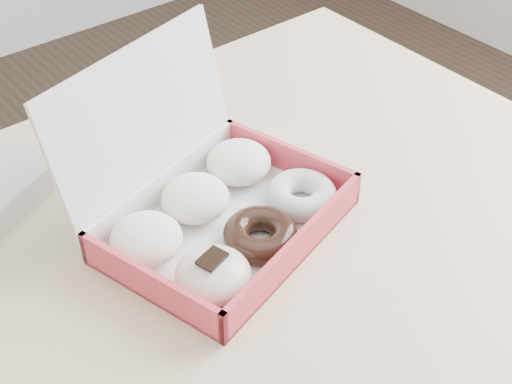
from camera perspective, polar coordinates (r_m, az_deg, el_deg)
table at (r=0.98m, az=-4.52°, el=-7.31°), size 1.20×0.80×0.75m
donut_box at (r=0.92m, az=-3.36°, el=-1.22°), size 0.36×0.34×0.22m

